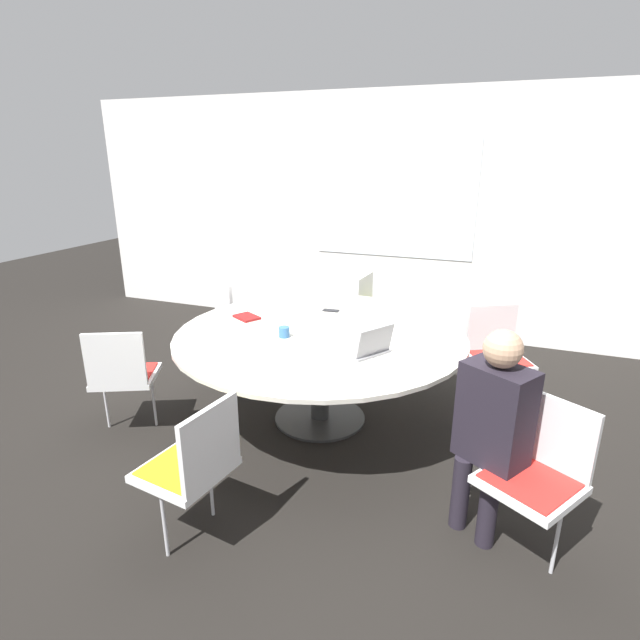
% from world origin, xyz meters
% --- Properties ---
extents(ground_plane, '(16.00, 16.00, 0.00)m').
position_xyz_m(ground_plane, '(0.00, 0.00, 0.00)').
color(ground_plane, black).
extents(wall_back, '(8.00, 0.07, 2.70)m').
position_xyz_m(wall_back, '(0.00, 2.35, 1.35)').
color(wall_back, silver).
rests_on(wall_back, ground_plane).
extents(conference_table, '(2.20, 2.20, 0.74)m').
position_xyz_m(conference_table, '(0.00, 0.00, 0.65)').
color(conference_table, '#333333').
rests_on(conference_table, ground_plane).
extents(chair_0, '(0.60, 0.59, 0.85)m').
position_xyz_m(chair_0, '(1.54, -0.88, 0.50)').
color(chair_0, white).
rests_on(chair_0, ground_plane).
extents(chair_1, '(0.59, 0.58, 0.85)m').
position_xyz_m(chair_1, '(1.27, 0.75, 0.50)').
color(chair_1, white).
rests_on(chair_1, ground_plane).
extents(chair_2, '(0.45, 0.47, 0.85)m').
position_xyz_m(chair_2, '(0.05, 1.47, 0.50)').
color(chair_2, white).
rests_on(chair_2, ground_plane).
extents(chair_3, '(0.60, 0.60, 0.85)m').
position_xyz_m(chair_3, '(-1.22, 0.83, 0.50)').
color(chair_3, white).
rests_on(chair_3, ground_plane).
extents(chair_4, '(0.58, 0.57, 0.85)m').
position_xyz_m(chair_4, '(-1.30, -0.69, 0.50)').
color(chair_4, white).
rests_on(chair_4, ground_plane).
extents(chair_5, '(0.48, 0.50, 0.85)m').
position_xyz_m(chair_5, '(-0.15, -1.47, 0.50)').
color(chair_5, white).
rests_on(chair_5, ground_plane).
extents(person_0, '(0.42, 0.38, 1.20)m').
position_xyz_m(person_0, '(1.29, -0.82, 0.70)').
color(person_0, '#231E28').
rests_on(person_0, ground_plane).
extents(laptop, '(0.37, 0.38, 0.21)m').
position_xyz_m(laptop, '(0.46, -0.29, 0.79)').
color(laptop, '#99999E').
rests_on(laptop, conference_table).
extents(spiral_notebook, '(0.26, 0.23, 0.02)m').
position_xyz_m(spiral_notebook, '(-0.69, 0.10, 0.75)').
color(spiral_notebook, maroon).
rests_on(spiral_notebook, conference_table).
extents(coffee_cup, '(0.08, 0.08, 0.08)m').
position_xyz_m(coffee_cup, '(-0.21, -0.19, 0.78)').
color(coffee_cup, '#33669E').
rests_on(coffee_cup, conference_table).
extents(cell_phone, '(0.15, 0.08, 0.01)m').
position_xyz_m(cell_phone, '(-0.11, 0.54, 0.74)').
color(cell_phone, black).
rests_on(cell_phone, conference_table).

